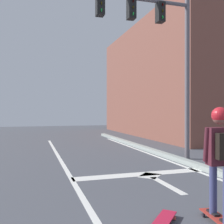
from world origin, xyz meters
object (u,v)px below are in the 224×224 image
at_px(traffic_signal_mast, 156,37).
at_px(skateboard, 220,220).
at_px(skater, 221,149).
at_px(spare_skateboard, 163,221).

bearing_deg(traffic_signal_mast, skateboard, -105.90).
relative_size(skater, spare_skateboard, 2.18).
bearing_deg(traffic_signal_mast, spare_skateboard, -115.68).
height_order(spare_skateboard, traffic_signal_mast, traffic_signal_mast).
bearing_deg(spare_skateboard, traffic_signal_mast, 64.32).
xyz_separation_m(skateboard, traffic_signal_mast, (1.29, 4.53, 3.92)).
bearing_deg(skater, spare_skateboard, 164.89).
relative_size(skateboard, skater, 0.53).
relative_size(spare_skateboard, traffic_signal_mast, 0.13).
height_order(skateboard, traffic_signal_mast, traffic_signal_mast).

